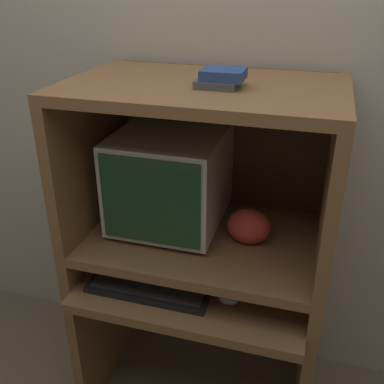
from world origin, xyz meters
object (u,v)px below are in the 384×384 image
object	(u,v)px
crt_monitor	(171,178)
snack_bag	(249,226)
book_stack	(221,78)
mouse	(229,299)
keyboard	(149,287)

from	to	relation	value
crt_monitor	snack_bag	size ratio (longest dim) A/B	2.78
crt_monitor	snack_bag	xyz separation A→B (m)	(0.31, -0.06, -0.13)
snack_bag	book_stack	size ratio (longest dim) A/B	1.09
mouse	book_stack	world-z (taller)	book_stack
keyboard	crt_monitor	bearing A→B (deg)	89.66
crt_monitor	book_stack	distance (m)	0.46
mouse	crt_monitor	bearing A→B (deg)	140.07
mouse	snack_bag	xyz separation A→B (m)	(0.03, 0.18, 0.19)
mouse	book_stack	size ratio (longest dim) A/B	0.48
crt_monitor	mouse	bearing A→B (deg)	-39.93
crt_monitor	snack_bag	world-z (taller)	crt_monitor
crt_monitor	keyboard	bearing A→B (deg)	-90.34
crt_monitor	book_stack	size ratio (longest dim) A/B	3.03
mouse	snack_bag	size ratio (longest dim) A/B	0.44
keyboard	snack_bag	distance (m)	0.42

